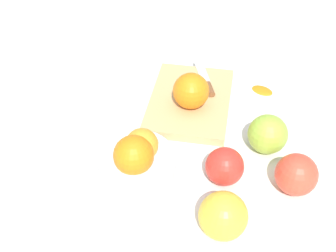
{
  "coord_description": "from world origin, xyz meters",
  "views": [
    {
      "loc": [
        -0.7,
        -0.06,
        0.65
      ],
      "look_at": [
        0.01,
        0.05,
        0.04
      ],
      "focal_mm": 49.58,
      "sensor_mm": 36.0,
      "label": 1
    }
  ],
  "objects": [
    {
      "name": "apple_front_left_3",
      "position": [
        -0.09,
        -0.2,
        0.04
      ],
      "size": [
        0.08,
        0.08,
        0.08
      ],
      "primitive_type": "sphere",
      "color": "#D6422D",
      "rests_on": "ground_plane"
    },
    {
      "name": "knife",
      "position": [
        0.2,
        -0.01,
        0.02
      ],
      "size": [
        0.15,
        0.06,
        0.01
      ],
      "color": "silver",
      "rests_on": "cutting_board"
    },
    {
      "name": "ground_plane",
      "position": [
        0.0,
        0.0,
        0.0
      ],
      "size": [
        2.4,
        2.4,
        0.0
      ],
      "primitive_type": "plane",
      "color": "silver"
    },
    {
      "name": "apple_front_left_2",
      "position": [
        -0.21,
        -0.08,
        0.04
      ],
      "size": [
        0.08,
        0.08,
        0.08
      ],
      "primitive_type": "sphere",
      "color": "gold",
      "rests_on": "ground_plane"
    },
    {
      "name": "bowl",
      "position": [
        -0.11,
        0.1,
        0.04
      ],
      "size": [
        0.16,
        0.16,
        0.1
      ],
      "color": "silver",
      "rests_on": "ground_plane"
    },
    {
      "name": "apple_front_left",
      "position": [
        -0.09,
        -0.07,
        0.04
      ],
      "size": [
        0.07,
        0.07,
        0.07
      ],
      "primitive_type": "sphere",
      "color": "red",
      "rests_on": "ground_plane"
    },
    {
      "name": "citrus_peel",
      "position": [
        0.21,
        -0.15,
        0.0
      ],
      "size": [
        0.06,
        0.06,
        0.01
      ],
      "primitive_type": "ellipsoid",
      "rotation": [
        0.0,
        0.0,
        4.19
      ],
      "color": "orange",
      "rests_on": "ground_plane"
    },
    {
      "name": "orange_on_board",
      "position": [
        0.11,
        0.01,
        0.06
      ],
      "size": [
        0.08,
        0.08,
        0.08
      ],
      "primitive_type": "sphere",
      "color": "orange",
      "rests_on": "cutting_board"
    },
    {
      "name": "cutting_board",
      "position": [
        0.13,
        0.02,
        0.01
      ],
      "size": [
        0.26,
        0.19,
        0.02
      ],
      "primitive_type": "cube",
      "rotation": [
        0.0,
        0.0,
        -0.03
      ],
      "color": "tan",
      "rests_on": "ground_plane"
    },
    {
      "name": "apple_front_center",
      "position": [
        0.01,
        -0.15,
        0.04
      ],
      "size": [
        0.08,
        0.08,
        0.08
      ],
      "primitive_type": "sphere",
      "color": "#8EB738",
      "rests_on": "ground_plane"
    }
  ]
}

